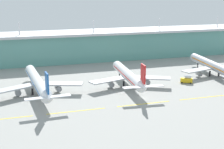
% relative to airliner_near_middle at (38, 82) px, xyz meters
% --- Properties ---
extents(ground_plane, '(600.00, 600.00, 0.00)m').
position_rel_airliner_near_middle_xyz_m(ground_plane, '(51.27, -24.06, -6.46)').
color(ground_plane, gray).
extents(terminal_building, '(288.00, 34.00, 31.93)m').
position_rel_airliner_near_middle_xyz_m(terminal_building, '(51.27, 81.40, 5.21)').
color(terminal_building, '#5B9E93').
rests_on(terminal_building, ground).
extents(airliner_near_middle, '(48.74, 71.47, 18.90)m').
position_rel_airliner_near_middle_xyz_m(airliner_near_middle, '(0.00, 0.00, 0.00)').
color(airliner_near_middle, white).
rests_on(airliner_near_middle, ground).
extents(airliner_center, '(48.63, 64.11, 18.90)m').
position_rel_airliner_near_middle_xyz_m(airliner_center, '(52.08, -0.99, -0.01)').
color(airliner_center, white).
rests_on(airliner_center, ground).
extents(airliner_far_middle, '(48.48, 69.33, 18.90)m').
position_rel_airliner_near_middle_xyz_m(airliner_far_middle, '(114.15, 5.61, -0.00)').
color(airliner_far_middle, '#ADB2BC').
rests_on(airliner_far_middle, ground).
extents(taxiway_stripe_west, '(28.00, 0.70, 0.04)m').
position_rel_airliner_near_middle_xyz_m(taxiway_stripe_west, '(-19.73, -33.35, -6.44)').
color(taxiway_stripe_west, yellow).
rests_on(taxiway_stripe_west, ground).
extents(taxiway_stripe_mid_west, '(28.00, 0.70, 0.04)m').
position_rel_airliner_near_middle_xyz_m(taxiway_stripe_mid_west, '(14.27, -33.35, -6.44)').
color(taxiway_stripe_mid_west, yellow).
rests_on(taxiway_stripe_mid_west, ground).
extents(taxiway_stripe_centre, '(28.00, 0.70, 0.04)m').
position_rel_airliner_near_middle_xyz_m(taxiway_stripe_centre, '(48.27, -33.35, -6.44)').
color(taxiway_stripe_centre, yellow).
rests_on(taxiway_stripe_centre, ground).
extents(taxiway_stripe_mid_east, '(28.00, 0.70, 0.04)m').
position_rel_airliner_near_middle_xyz_m(taxiway_stripe_mid_east, '(82.27, -33.35, -6.44)').
color(taxiway_stripe_mid_east, yellow).
rests_on(taxiway_stripe_mid_east, ground).
extents(fuel_truck, '(7.54, 5.82, 4.95)m').
position_rel_airliner_near_middle_xyz_m(fuel_truck, '(88.24, -5.38, -4.19)').
color(fuel_truck, gold).
rests_on(fuel_truck, ground).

